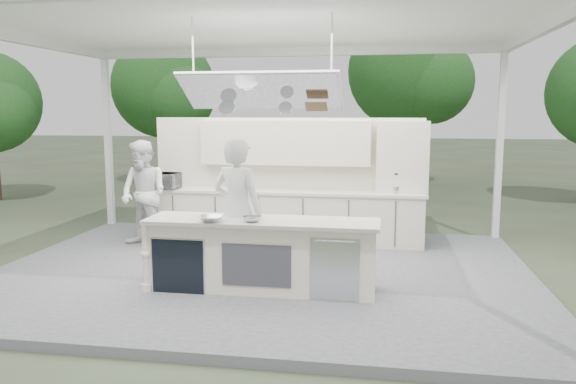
% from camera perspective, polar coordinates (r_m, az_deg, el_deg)
% --- Properties ---
extents(ground, '(90.00, 90.00, 0.00)m').
position_cam_1_polar(ground, '(8.59, -2.65, -8.64)').
color(ground, '#4B593D').
rests_on(ground, ground).
extents(stage_deck, '(8.00, 6.00, 0.12)m').
position_cam_1_polar(stage_deck, '(8.58, -2.65, -8.26)').
color(stage_deck, slate).
rests_on(stage_deck, ground).
extents(tent, '(8.20, 6.20, 3.86)m').
position_cam_1_polar(tent, '(8.30, -2.82, 16.66)').
color(tent, white).
rests_on(tent, ground).
extents(demo_island, '(3.10, 0.79, 0.95)m').
position_cam_1_polar(demo_island, '(7.54, -2.82, -6.35)').
color(demo_island, beige).
rests_on(demo_island, stage_deck).
extents(back_counter, '(5.08, 0.72, 0.95)m').
position_cam_1_polar(back_counter, '(10.27, -0.43, -2.40)').
color(back_counter, beige).
rests_on(back_counter, stage_deck).
extents(back_wall_unit, '(5.05, 0.48, 2.25)m').
position_cam_1_polar(back_wall_unit, '(10.28, 2.22, 3.10)').
color(back_wall_unit, beige).
rests_on(back_wall_unit, stage_deck).
extents(tree_cluster, '(19.55, 9.40, 5.85)m').
position_cam_1_polar(tree_cluster, '(17.93, 3.49, 10.77)').
color(tree_cluster, '#4B3625').
rests_on(tree_cluster, ground).
extents(head_chef, '(0.85, 0.68, 2.03)m').
position_cam_1_polar(head_chef, '(7.71, -5.09, -1.96)').
color(head_chef, silver).
rests_on(head_chef, stage_deck).
extents(sous_chef, '(1.11, 1.00, 1.88)m').
position_cam_1_polar(sous_chef, '(10.11, -14.43, -0.19)').
color(sous_chef, white).
rests_on(sous_chef, stage_deck).
extents(toaster_oven, '(0.58, 0.43, 0.30)m').
position_cam_1_polar(toaster_oven, '(10.58, -12.44, 1.12)').
color(toaster_oven, '#B7BABE').
rests_on(toaster_oven, back_counter).
extents(bowl_large, '(0.32, 0.32, 0.08)m').
position_cam_1_polar(bowl_large, '(7.35, -7.82, -2.70)').
color(bowl_large, silver).
rests_on(bowl_large, demo_island).
extents(bowl_small, '(0.26, 0.26, 0.07)m').
position_cam_1_polar(bowl_small, '(7.28, -3.71, -2.76)').
color(bowl_small, '#B2B5B9').
rests_on(bowl_small, demo_island).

